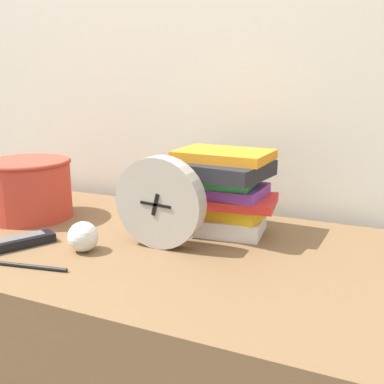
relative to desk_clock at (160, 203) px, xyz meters
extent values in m
cube|color=silver|center=(-0.19, 0.40, 0.39)|extent=(6.00, 0.04, 2.40)
cube|color=brown|center=(-0.19, 0.01, -0.46)|extent=(1.40, 0.64, 0.71)
cylinder|color=#B7B2A8|center=(0.00, 0.00, 0.00)|extent=(0.20, 0.04, 0.20)
cylinder|color=white|center=(0.00, -0.01, 0.00)|extent=(0.18, 0.01, 0.18)
cube|color=black|center=(0.00, -0.02, 0.00)|extent=(0.02, 0.01, 0.05)
cube|color=black|center=(0.00, -0.02, 0.00)|extent=(0.07, 0.01, 0.01)
cylinder|color=black|center=(0.00, -0.02, 0.00)|extent=(0.01, 0.01, 0.01)
cube|color=white|center=(0.07, 0.15, -0.08)|extent=(0.25, 0.15, 0.04)
cube|color=yellow|center=(0.09, 0.16, -0.04)|extent=(0.21, 0.14, 0.03)
cube|color=red|center=(0.10, 0.14, -0.02)|extent=(0.25, 0.17, 0.02)
cube|color=#7A3899|center=(0.08, 0.15, 0.00)|extent=(0.22, 0.15, 0.02)
cube|color=green|center=(0.07, 0.15, 0.03)|extent=(0.19, 0.14, 0.02)
cube|color=#232328|center=(0.10, 0.14, 0.06)|extent=(0.21, 0.20, 0.04)
cube|color=orange|center=(0.09, 0.16, 0.09)|extent=(0.22, 0.16, 0.02)
cylinder|color=#C63D2D|center=(-0.42, 0.05, -0.02)|extent=(0.22, 0.22, 0.16)
torus|color=#9F3024|center=(-0.42, 0.05, 0.05)|extent=(0.23, 0.23, 0.01)
cube|color=black|center=(-0.29, -0.14, -0.09)|extent=(0.12, 0.17, 0.02)
cube|color=#59595E|center=(-0.29, -0.14, -0.08)|extent=(0.09, 0.13, 0.00)
sphere|color=white|center=(-0.14, -0.09, -0.07)|extent=(0.07, 0.07, 0.07)
cylinder|color=black|center=(-0.17, -0.21, -0.10)|extent=(0.15, 0.03, 0.01)
camera|label=1|loc=(0.45, -0.83, 0.26)|focal=42.00mm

